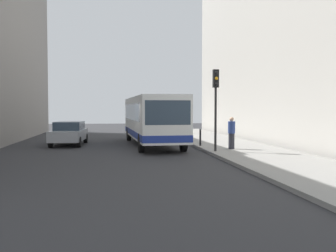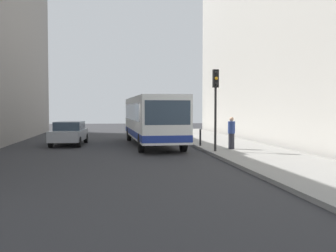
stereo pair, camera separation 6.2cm
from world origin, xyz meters
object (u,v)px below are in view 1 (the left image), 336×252
at_px(bus, 152,118).
at_px(bollard_mid, 191,134).
at_px(car_beside_bus, 69,133).
at_px(pedestrian_near_signal, 232,133).
at_px(traffic_light, 216,94).
at_px(bollard_near, 200,137).

xyz_separation_m(bus, bollard_mid, (2.58, 0.45, -1.10)).
bearing_deg(car_beside_bus, pedestrian_near_signal, 153.95).
xyz_separation_m(traffic_light, bollard_near, (-0.10, 2.94, -2.38)).
relative_size(car_beside_bus, pedestrian_near_signal, 2.66).
xyz_separation_m(bus, traffic_light, (2.68, -5.29, 1.28)).
bearing_deg(bollard_near, car_beside_bus, 157.95).
relative_size(bus, bollard_mid, 11.69).
relative_size(bollard_mid, pedestrian_near_signal, 0.56).
xyz_separation_m(bollard_mid, pedestrian_near_signal, (1.23, -4.82, 0.37)).
distance_m(bollard_mid, pedestrian_near_signal, 4.98).
relative_size(bollard_near, bollard_mid, 1.00).
height_order(bus, pedestrian_near_signal, bus).
xyz_separation_m(bollard_near, pedestrian_near_signal, (1.23, -2.02, 0.37)).
bearing_deg(car_beside_bus, traffic_light, 146.04).
xyz_separation_m(bus, pedestrian_near_signal, (3.81, -4.37, -0.73)).
bearing_deg(pedestrian_near_signal, bollard_near, 3.99).
height_order(car_beside_bus, bollard_near, car_beside_bus).
distance_m(car_beside_bus, bollard_mid, 7.74).
distance_m(bus, bollard_near, 3.66).
xyz_separation_m(bollard_near, bollard_mid, (0.00, 2.80, 0.00)).
distance_m(car_beside_bus, bollard_near, 8.34).
bearing_deg(bollard_mid, bus, -170.15).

